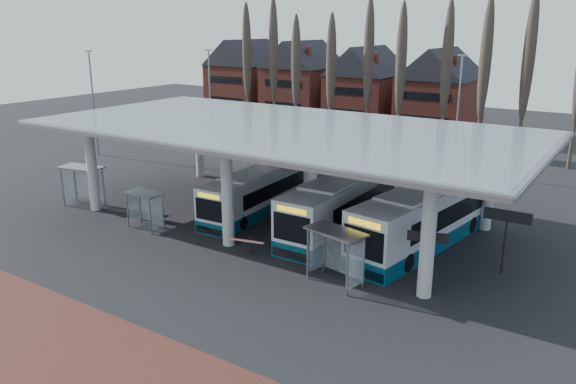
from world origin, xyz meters
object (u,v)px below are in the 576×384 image
Objects in this scene: shelter_0 at (84,177)px; shelter_1 at (146,202)px; shelter_2 at (337,244)px; bus_3 at (426,217)px; bus_2 at (345,203)px; bus_1 at (259,192)px.

shelter_0 reaches higher than shelter_1.
shelter_1 is at bearing -17.75° from shelter_0.
shelter_2 is at bearing -14.00° from shelter_0.
shelter_2 is (-1.87, -7.43, 0.38)m from bus_3.
shelter_0 is 1.26× the size of shelter_1.
bus_3 reaches higher than bus_2.
shelter_1 is 13.96m from shelter_2.
shelter_0 is 7.40m from shelter_1.
bus_2 is at bearing 0.12° from bus_1.
shelter_0 is at bearing -162.35° from bus_2.
bus_2 is at bearing 8.00° from shelter_0.
shelter_1 is at bearing -147.58° from bus_2.
bus_1 is 0.84× the size of bus_3.
shelter_0 is at bearing -170.51° from shelter_2.
shelter_0 is at bearing -156.86° from bus_3.
bus_2 reaches higher than shelter_1.
bus_2 reaches higher than shelter_2.
bus_3 reaches higher than shelter_1.
bus_3 is at bearing 27.01° from shelter_1.
bus_1 is 3.32× the size of shelter_0.
bus_1 is at bearing 15.83° from shelter_0.
bus_1 is 4.18× the size of shelter_1.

